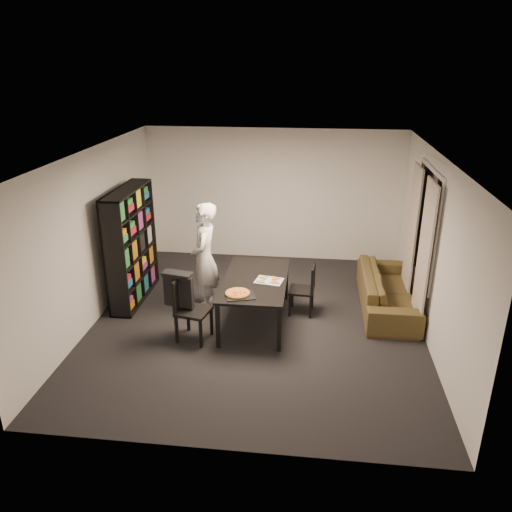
# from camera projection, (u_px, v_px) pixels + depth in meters

# --- Properties ---
(room) EXTENTS (5.01, 5.51, 2.61)m
(room) POSITION_uv_depth(u_px,v_px,m) (257.00, 244.00, 7.28)
(room) COLOR black
(room) RESTS_ON ground
(window_pane) EXTENTS (0.02, 1.40, 1.60)m
(window_pane) POSITION_uv_depth(u_px,v_px,m) (426.00, 224.00, 7.49)
(window_pane) COLOR black
(window_pane) RESTS_ON room
(window_frame) EXTENTS (0.03, 1.52, 1.72)m
(window_frame) POSITION_uv_depth(u_px,v_px,m) (425.00, 224.00, 7.49)
(window_frame) COLOR white
(window_frame) RESTS_ON room
(curtain_left) EXTENTS (0.03, 0.70, 2.25)m
(curtain_left) POSITION_uv_depth(u_px,v_px,m) (424.00, 258.00, 7.15)
(curtain_left) COLOR #BFB0A3
(curtain_left) RESTS_ON room
(curtain_right) EXTENTS (0.03, 0.70, 2.25)m
(curtain_right) POSITION_uv_depth(u_px,v_px,m) (411.00, 234.00, 8.11)
(curtain_right) COLOR #BFB0A3
(curtain_right) RESTS_ON room
(bookshelf) EXTENTS (0.35, 1.50, 1.90)m
(bookshelf) POSITION_uv_depth(u_px,v_px,m) (131.00, 245.00, 8.20)
(bookshelf) COLOR black
(bookshelf) RESTS_ON room
(dining_table) EXTENTS (0.95, 1.72, 0.72)m
(dining_table) POSITION_uv_depth(u_px,v_px,m) (255.00, 283.00, 7.56)
(dining_table) COLOR black
(dining_table) RESTS_ON room
(chair_left) EXTENTS (0.52, 0.52, 0.95)m
(chair_left) POSITION_uv_depth(u_px,v_px,m) (188.00, 305.00, 7.13)
(chair_left) COLOR black
(chair_left) RESTS_ON room
(chair_right) EXTENTS (0.41, 0.41, 0.82)m
(chair_right) POSITION_uv_depth(u_px,v_px,m) (307.00, 286.00, 7.87)
(chair_right) COLOR black
(chair_right) RESTS_ON room
(draped_jacket) EXTENTS (0.45, 0.27, 0.52)m
(draped_jacket) POSITION_uv_depth(u_px,v_px,m) (178.00, 288.00, 7.08)
(draped_jacket) COLOR black
(draped_jacket) RESTS_ON chair_left
(person) EXTENTS (0.49, 0.69, 1.79)m
(person) POSITION_uv_depth(u_px,v_px,m) (205.00, 259.00, 7.81)
(person) COLOR silver
(person) RESTS_ON room
(baking_tray) EXTENTS (0.48, 0.42, 0.01)m
(baking_tray) POSITION_uv_depth(u_px,v_px,m) (240.00, 296.00, 7.00)
(baking_tray) COLOR black
(baking_tray) RESTS_ON dining_table
(pepperoni_pizza) EXTENTS (0.35, 0.35, 0.03)m
(pepperoni_pizza) POSITION_uv_depth(u_px,v_px,m) (238.00, 293.00, 7.02)
(pepperoni_pizza) COLOR olive
(pepperoni_pizza) RESTS_ON dining_table
(kitchen_towel) EXTENTS (0.45, 0.37, 0.01)m
(kitchen_towel) POSITION_uv_depth(u_px,v_px,m) (269.00, 281.00, 7.46)
(kitchen_towel) COLOR white
(kitchen_towel) RESTS_ON dining_table
(pizza_slices) EXTENTS (0.46, 0.43, 0.01)m
(pizza_slices) POSITION_uv_depth(u_px,v_px,m) (269.00, 280.00, 7.47)
(pizza_slices) COLOR #C57D3D
(pizza_slices) RESTS_ON dining_table
(sofa) EXTENTS (0.82, 2.09, 0.61)m
(sofa) POSITION_uv_depth(u_px,v_px,m) (387.00, 291.00, 8.10)
(sofa) COLOR #423F1A
(sofa) RESTS_ON room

